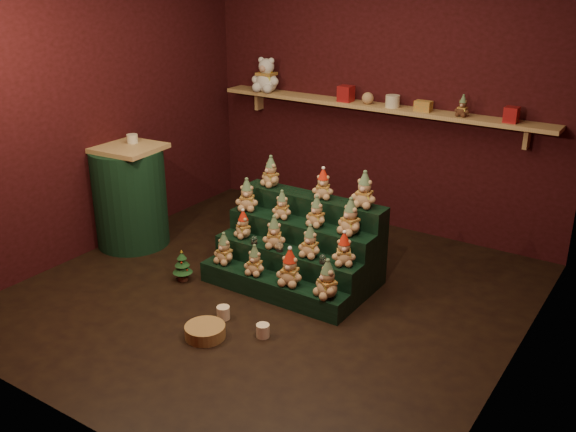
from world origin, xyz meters
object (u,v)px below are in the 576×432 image
Objects in this scene: snow_globe_a at (254,240)px; mini_christmas_tree at (182,265)px; snow_globe_b at (280,247)px; brown_bear at (463,106)px; snow_globe_c at (323,259)px; side_table at (130,196)px; mug_left at (223,313)px; mug_right at (263,331)px; white_bear at (266,70)px; wicker_basket at (205,331)px; riser_tier_front at (272,287)px.

mini_christmas_tree is at bearing -147.36° from snow_globe_a.
brown_bear is at bearing 61.98° from snow_globe_b.
side_table reaches higher than snow_globe_c.
mug_left reaches higher than mug_right.
mug_right is at bearing -23.36° from side_table.
white_bear is 2.23m from brown_bear.
wicker_basket is at bearing -145.78° from mug_right.
mini_christmas_tree is at bearing -79.44° from white_bear.
brown_bear is (2.69, 1.71, 0.91)m from side_table.
wicker_basket is (1.75, -0.95, -0.46)m from side_table.
mug_left reaches higher than wicker_basket.
snow_globe_a is 0.99m from mug_right.
wicker_basket is (0.23, -0.96, -0.35)m from snow_globe_a.
snow_globe_c is at bearing 0.00° from snow_globe_b.
mug_left is at bearing 174.44° from mug_right.
mug_right is 0.22× the size of white_bear.
mug_left is at bearing -75.17° from snow_globe_a.
brown_bear is (0.94, 2.66, 1.37)m from wicker_basket.
snow_globe_b is at bearing 180.00° from snow_globe_c.
brown_bear is at bearing 70.47° from wicker_basket.
snow_globe_a is at bearing 129.99° from mug_right.
snow_globe_c is at bearing -103.24° from brown_bear.
snow_globe_a is at bearing 103.64° from wicker_basket.
mug_left is (0.72, -0.32, -0.09)m from mini_christmas_tree.
mug_right is (0.42, -0.04, -0.00)m from mug_left.
snow_globe_a reaches higher than mug_left.
mug_right is (0.60, -0.71, -0.35)m from snow_globe_a.
mug_right is (-0.10, -0.71, -0.35)m from snow_globe_c.
white_bear is at bearing 115.83° from wicker_basket.
snow_globe_a is (-0.30, 0.16, 0.31)m from riser_tier_front.
mini_christmas_tree reaches higher than mug_right.
snow_globe_a is at bearing 180.00° from snow_globe_b.
side_table reaches higher than wicker_basket.
snow_globe_c is 0.25× the size of mini_christmas_tree.
riser_tier_front is at bearing 12.63° from mini_christmas_tree.
side_table is at bearing -179.84° from snow_globe_c.
white_bear is (-1.29, 2.66, 1.51)m from wicker_basket.
snow_globe_b is 2.18m from brown_bear.
snow_globe_a is at bearing 104.83° from mug_left.
snow_globe_a reaches higher than wicker_basket.
snow_globe_a is 0.90× the size of snow_globe_b.
side_table reaches higher than snow_globe_b.
snow_globe_a is 0.77m from mug_left.
snow_globe_b is 2.44m from white_bear.
snow_globe_b is (-0.03, 0.16, 0.31)m from riser_tier_front.
snow_globe_a is 0.39× the size of brown_bear.
riser_tier_front is 0.80m from wicker_basket.
riser_tier_front is at bearing -28.28° from snow_globe_a.
mug_left is 2.91m from brown_bear.
side_table is 5.25× the size of brown_bear.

